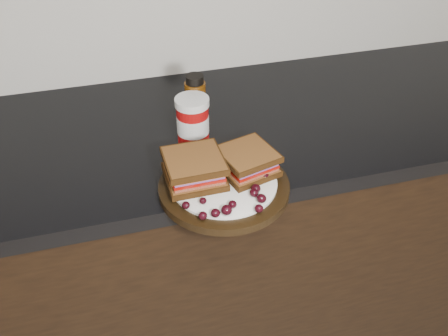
% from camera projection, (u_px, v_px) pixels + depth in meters
% --- Properties ---
extents(base_cabinets, '(3.96, 0.58, 0.86)m').
position_uv_depth(base_cabinets, '(118.00, 270.00, 1.50)').
color(base_cabinets, black).
rests_on(base_cabinets, ground_plane).
extents(countertop, '(3.98, 0.60, 0.04)m').
position_uv_depth(countertop, '(94.00, 148.00, 1.23)').
color(countertop, black).
rests_on(countertop, base_cabinets).
extents(plate, '(0.28, 0.28, 0.02)m').
position_uv_depth(plate, '(224.00, 187.00, 1.07)').
color(plate, black).
rests_on(plate, countertop).
extents(sandwich_left, '(0.12, 0.12, 0.06)m').
position_uv_depth(sandwich_left, '(194.00, 169.00, 1.05)').
color(sandwich_left, brown).
rests_on(sandwich_left, plate).
extents(sandwich_right, '(0.14, 0.14, 0.05)m').
position_uv_depth(sandwich_right, '(247.00, 161.00, 1.07)').
color(sandwich_right, brown).
rests_on(sandwich_right, plate).
extents(grape_0, '(0.02, 0.02, 0.02)m').
position_uv_depth(grape_0, '(186.00, 205.00, 0.99)').
color(grape_0, black).
rests_on(grape_0, plate).
extents(grape_1, '(0.02, 0.02, 0.01)m').
position_uv_depth(grape_1, '(203.00, 201.00, 1.00)').
color(grape_1, black).
rests_on(grape_1, plate).
extents(grape_2, '(0.02, 0.02, 0.02)m').
position_uv_depth(grape_2, '(203.00, 216.00, 0.96)').
color(grape_2, black).
rests_on(grape_2, plate).
extents(grape_3, '(0.02, 0.02, 0.02)m').
position_uv_depth(grape_3, '(215.00, 213.00, 0.97)').
color(grape_3, black).
rests_on(grape_3, plate).
extents(grape_4, '(0.02, 0.02, 0.02)m').
position_uv_depth(grape_4, '(227.00, 210.00, 0.97)').
color(grape_4, black).
rests_on(grape_4, plate).
extents(grape_5, '(0.02, 0.02, 0.02)m').
position_uv_depth(grape_5, '(232.00, 204.00, 0.99)').
color(grape_5, black).
rests_on(grape_5, plate).
extents(grape_6, '(0.02, 0.02, 0.02)m').
position_uv_depth(grape_6, '(259.00, 209.00, 0.98)').
color(grape_6, black).
rests_on(grape_6, plate).
extents(grape_7, '(0.02, 0.02, 0.02)m').
position_uv_depth(grape_7, '(261.00, 198.00, 1.00)').
color(grape_7, black).
rests_on(grape_7, plate).
extents(grape_8, '(0.02, 0.02, 0.02)m').
position_uv_depth(grape_8, '(254.00, 193.00, 1.01)').
color(grape_8, black).
rests_on(grape_8, plate).
extents(grape_9, '(0.02, 0.02, 0.02)m').
position_uv_depth(grape_9, '(256.00, 189.00, 1.02)').
color(grape_9, black).
rests_on(grape_9, plate).
extents(grape_10, '(0.02, 0.02, 0.02)m').
position_uv_depth(grape_10, '(265.00, 176.00, 1.06)').
color(grape_10, black).
rests_on(grape_10, plate).
extents(grape_11, '(0.02, 0.02, 0.02)m').
position_uv_depth(grape_11, '(256.00, 177.00, 1.05)').
color(grape_11, black).
rests_on(grape_11, plate).
extents(grape_12, '(0.02, 0.02, 0.02)m').
position_uv_depth(grape_12, '(259.00, 167.00, 1.08)').
color(grape_12, black).
rests_on(grape_12, plate).
extents(grape_13, '(0.02, 0.02, 0.02)m').
position_uv_depth(grape_13, '(254.00, 162.00, 1.10)').
color(grape_13, black).
rests_on(grape_13, plate).
extents(grape_14, '(0.02, 0.02, 0.02)m').
position_uv_depth(grape_14, '(200.00, 168.00, 1.08)').
color(grape_14, black).
rests_on(grape_14, plate).
extents(grape_15, '(0.02, 0.02, 0.02)m').
position_uv_depth(grape_15, '(202.00, 171.00, 1.07)').
color(grape_15, black).
rests_on(grape_15, plate).
extents(grape_16, '(0.02, 0.02, 0.02)m').
position_uv_depth(grape_16, '(186.00, 176.00, 1.06)').
color(grape_16, black).
rests_on(grape_16, plate).
extents(grape_17, '(0.02, 0.02, 0.02)m').
position_uv_depth(grape_17, '(186.00, 183.00, 1.04)').
color(grape_17, black).
rests_on(grape_17, plate).
extents(grape_18, '(0.02, 0.02, 0.02)m').
position_uv_depth(grape_18, '(180.00, 191.00, 1.02)').
color(grape_18, black).
rests_on(grape_18, plate).
extents(grape_19, '(0.02, 0.02, 0.02)m').
position_uv_depth(grape_19, '(189.00, 166.00, 1.08)').
color(grape_19, black).
rests_on(grape_19, plate).
extents(grape_20, '(0.02, 0.02, 0.02)m').
position_uv_depth(grape_20, '(197.00, 182.00, 1.04)').
color(grape_20, black).
rests_on(grape_20, plate).
extents(grape_21, '(0.02, 0.02, 0.01)m').
position_uv_depth(grape_21, '(196.00, 186.00, 1.03)').
color(grape_21, black).
rests_on(grape_21, plate).
extents(condiment_jar, '(0.09, 0.09, 0.12)m').
position_uv_depth(condiment_jar, '(193.00, 121.00, 1.18)').
color(condiment_jar, '#9B0B0B').
rests_on(condiment_jar, countertop).
extents(oil_bottle, '(0.06, 0.06, 0.14)m').
position_uv_depth(oil_bottle, '(196.00, 102.00, 1.23)').
color(oil_bottle, '#4D2707').
rests_on(oil_bottle, countertop).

